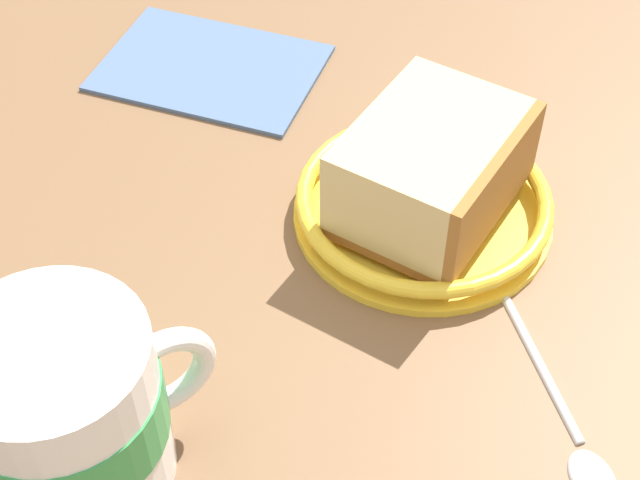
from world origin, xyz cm
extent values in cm
cube|color=brown|center=(0.00, 0.00, -1.26)|extent=(111.87, 111.87, 2.52)
cylinder|color=yellow|center=(-4.35, -5.86, 0.49)|extent=(14.32, 14.32, 0.98)
torus|color=yellow|center=(-4.35, -5.86, 1.44)|extent=(14.09, 14.09, 0.91)
cube|color=#9E662D|center=(-4.35, -5.86, 1.28)|extent=(7.81, 10.45, 0.60)
cube|color=#DBC184|center=(-4.35, -5.86, 4.02)|extent=(7.81, 10.45, 4.88)
cube|color=#9E662D|center=(-8.22, -5.61, 4.02)|extent=(1.25, 10.02, 4.88)
cylinder|color=white|center=(2.45, 15.57, 4.41)|extent=(8.29, 8.29, 8.82)
cylinder|color=green|center=(2.45, 15.57, 4.69)|extent=(8.45, 8.45, 3.04)
cylinder|color=brown|center=(2.45, 15.57, 7.17)|extent=(7.29, 7.29, 0.40)
torus|color=white|center=(0.35, 12.00, 4.41)|extent=(3.37, 4.75, 4.90)
ellipsoid|color=silver|center=(-17.65, 5.39, 0.40)|extent=(3.51, 3.56, 0.80)
cylinder|color=silver|center=(-12.93, 0.37, 0.25)|extent=(7.76, 8.19, 0.50)
cube|color=slate|center=(13.41, -11.67, 0.30)|extent=(15.22, 11.77, 0.60)
camera|label=1|loc=(-17.19, 29.73, 37.86)|focal=53.71mm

